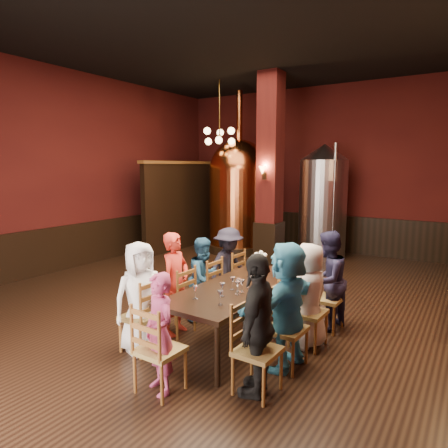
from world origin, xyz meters
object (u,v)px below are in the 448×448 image
Objects in this scene: person_2 at (204,278)px; steel_vessel at (323,201)px; dining_table at (240,290)px; person_1 at (176,283)px; person_0 at (140,297)px; copper_kettle at (239,194)px; rose_vase at (260,259)px.

steel_vessel reaches higher than person_2.
dining_table is 1.69× the size of person_1.
person_0 is at bearing -91.42° from steel_vessel.
rose_vase is at bearing -56.15° from copper_kettle.
rose_vase is at bearing -3.62° from person_0.
copper_kettle reaches higher than person_0.
person_0 is 0.67m from person_1.
dining_table is 0.91m from person_2.
person_1 is at bearing -178.18° from person_2.
steel_vessel is (2.23, 0.43, -0.13)m from copper_kettle.
person_0 is 0.33× the size of copper_kettle.
dining_table is 1.72× the size of person_0.
person_1 reaches higher than person_0.
rose_vase is (0.82, 1.67, 0.27)m from person_0.
person_2 is 0.44× the size of steel_vessel.
person_1 is at bearing -128.87° from rose_vase.
person_0 reaches higher than rose_vase.
person_2 is at bearing -65.55° from copper_kettle.
person_1 is 0.33× the size of copper_kettle.
person_1 is 0.50× the size of steel_vessel.
rose_vase is (-0.06, 0.69, 0.29)m from dining_table.
dining_table is 7.08× the size of rose_vase.
person_1 is 5.80m from steel_vessel.
rose_vase is (0.80, 1.00, 0.26)m from person_1.
copper_kettle is (-2.96, 5.02, 0.89)m from dining_table.
person_0 is at bearing 173.31° from person_1.
steel_vessel is at bearing -6.16° from person_1.
dining_table is 1.31m from person_0.
copper_kettle is (-2.12, 4.66, 0.94)m from person_2.
copper_kettle is at bearing -168.98° from steel_vessel.
steel_vessel is (0.12, 5.09, 0.81)m from person_2.
person_1 is 1.30m from rose_vase.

